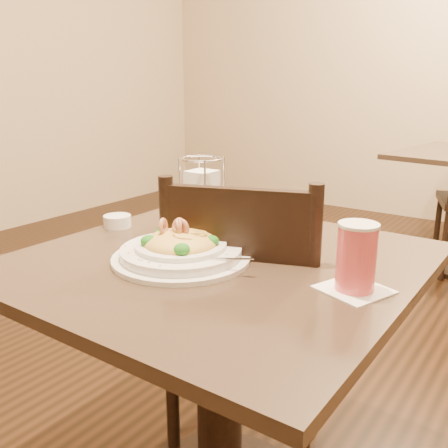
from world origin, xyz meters
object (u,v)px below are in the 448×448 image
Objects in this scene: main_table at (219,343)px; bread_basket at (225,224)px; side_plate at (283,247)px; drink_glass at (356,258)px; napkin_caddy at (202,194)px; pasta_bowl at (181,249)px; dining_chair_near at (248,324)px; butter_ramekin at (117,221)px.

bread_basket reaches higher than main_table.
side_plate is at bearing 57.27° from main_table.
napkin_caddy is (-0.58, 0.24, 0.01)m from drink_glass.
pasta_bowl is at bearing -77.80° from bread_basket.
pasta_bowl is 1.84× the size of napkin_caddy.
drink_glass is at bearing 137.08° from dining_chair_near.
bread_basket is (-0.12, 0.20, 0.25)m from main_table.
drink_glass is at bearing -23.19° from bread_basket.
napkin_caddy reaches higher than dining_chair_near.
pasta_bowl reaches higher than main_table.
dining_chair_near is 0.49m from drink_glass.
bread_basket is (-0.06, 0.27, -0.01)m from pasta_bowl.
dining_chair_near is at bearing 92.22° from main_table.
dining_chair_near is 0.26m from side_plate.
main_table is 4.58× the size of napkin_caddy.
napkin_caddy is at bearing -43.27° from dining_chair_near.
side_plate is (0.21, -0.05, -0.02)m from bread_basket.
butter_ramekin is at bearing 176.46° from drink_glass.
dining_chair_near is at bearing -23.05° from napkin_caddy.
drink_glass is at bearing -0.28° from main_table.
pasta_bowl reaches higher than bread_basket.
drink_glass reaches higher than side_plate.
main_table is at bearing -45.55° from napkin_caddy.
butter_ramekin is at bearing 173.71° from main_table.
dining_chair_near reaches higher than bread_basket.
drink_glass is 2.03× the size of butter_ramekin.
side_plate is at bearing -12.58° from bread_basket.
napkin_caddy reaches higher than main_table.
dining_chair_near is 0.41m from napkin_caddy.
dining_chair_near is 2.57× the size of pasta_bowl.
main_table is at bearing 179.72° from drink_glass.
napkin_caddy is 0.35m from side_plate.
dining_chair_near reaches higher than pasta_bowl.
napkin_caddy is at bearing 119.35° from pasta_bowl.
side_plate is (0.33, -0.09, -0.08)m from napkin_caddy.
side_plate is 0.51m from butter_ramekin.
main_table is at bearing -6.29° from butter_ramekin.
dining_chair_near is 0.48m from butter_ramekin.
pasta_bowl reaches higher than butter_ramekin.
bread_basket is 0.14m from napkin_caddy.
bread_basket is at bearing 28.25° from butter_ramekin.
napkin_caddy is (-0.18, 0.31, 0.05)m from pasta_bowl.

